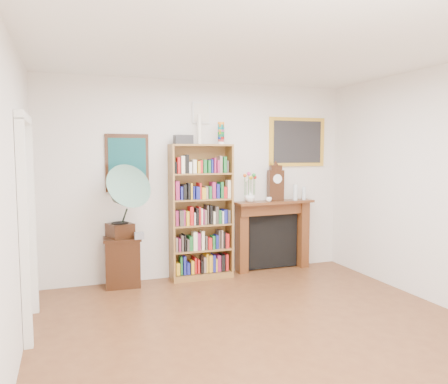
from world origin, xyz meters
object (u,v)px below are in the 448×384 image
Objects in this scene: bookshelf at (201,204)px; bottle_left at (295,192)px; side_cabinet at (123,262)px; bottle_right at (304,193)px; fireplace at (272,229)px; teacup at (269,199)px; mantel_clock at (276,184)px; gramophone at (121,197)px; cd_stack at (139,236)px; flower_vase at (250,196)px.

bookshelf reaches higher than bottle_left.
bottle_right is at bearing 4.91° from side_cabinet.
teacup is at bearing -138.56° from fireplace.
teacup is 0.64m from bottle_right.
teacup reaches higher than side_cabinet.
bottle_right reaches higher than fireplace.
gramophone is at bearing -170.94° from mantel_clock.
cd_stack is 2.62m from bottle_right.
cd_stack is at bearing -169.40° from mantel_clock.
mantel_clock is (2.30, 0.16, 0.11)m from gramophone.
flower_vase is (1.66, 0.20, 0.44)m from cd_stack.
fireplace is 0.51m from teacup.
cd_stack is 1.73m from flower_vase.
flower_vase is (0.76, 0.04, 0.08)m from bookshelf.
gramophone is (-0.02, -0.10, 0.88)m from side_cabinet.
gramophone is 2.16m from teacup.
bottle_left is at bearing 5.55° from teacup.
bookshelf is 25.54× the size of teacup.
bottle_left is at bearing -17.15° from gramophone.
fireplace is at bearing 6.60° from flower_vase.
cd_stack is 0.22× the size of mantel_clock.
side_cabinet is 2.49m from mantel_clock.
fireplace is 2.08m from cd_stack.
bottle_right is at bearing -16.75° from gramophone.
mantel_clock is at bearing -0.42° from flower_vase.
side_cabinet is at bearing -173.48° from mantel_clock.
bottle_left is 1.20× the size of bottle_right.
flower_vase is 1.87× the size of teacup.
side_cabinet is 3.31× the size of bottle_right.
mantel_clock is at bearing 2.18° from bookshelf.
bookshelf reaches higher than teacup.
teacup is (1.94, 0.12, 0.39)m from cd_stack.
mantel_clock is 2.23× the size of bottle_left.
side_cabinet is 0.52× the size of fireplace.
bookshelf reaches higher than flower_vase.
bottle_right is (2.77, 0.05, 0.83)m from side_cabinet.
flower_vase is at bearing 5.63° from side_cabinet.
bottle_left is (1.50, 0.00, 0.12)m from bookshelf.
flower_vase is (1.87, 0.06, 0.81)m from side_cabinet.
cd_stack is at bearing -169.18° from bookshelf.
side_cabinet is at bearing -178.45° from bookshelf.
gramophone reaches higher than cd_stack.
bottle_left is at bearing 0.60° from bookshelf.
bottle_left is (2.62, 0.12, -0.03)m from gramophone.
mantel_clock is 2.67× the size of bottle_right.
flower_vase is (-0.40, -0.05, 0.52)m from fireplace.
fireplace is (2.26, 0.10, 0.29)m from side_cabinet.
mantel_clock is (2.29, 0.05, 0.99)m from side_cabinet.
fireplace is 10.64× the size of cd_stack.
mantel_clock reaches higher than fireplace.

